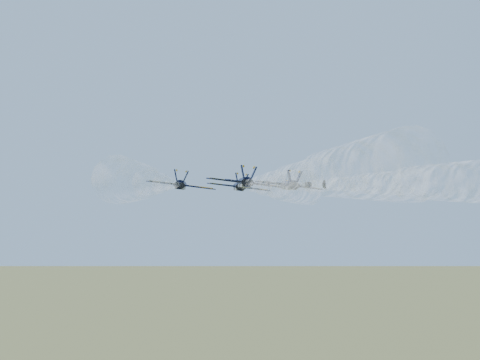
% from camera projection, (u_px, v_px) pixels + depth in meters
% --- Properties ---
extents(jet_lead, '(12.92, 17.52, 3.82)m').
position_uv_depth(jet_lead, '(239.00, 187.00, 127.16)').
color(jet_lead, black).
extents(jet_left, '(12.92, 17.52, 3.82)m').
position_uv_depth(jet_left, '(181.00, 185.00, 116.71)').
color(jet_left, black).
extents(jet_right, '(12.92, 17.52, 3.82)m').
position_uv_depth(jet_right, '(288.00, 185.00, 118.07)').
color(jet_right, black).
extents(jet_slot, '(12.92, 17.52, 3.82)m').
position_uv_depth(jet_slot, '(244.00, 183.00, 105.52)').
color(jet_slot, black).
extents(smoke_trail_lead, '(24.01, 75.64, 2.95)m').
position_uv_depth(smoke_trail_lead, '(270.00, 168.00, 66.88)').
color(smoke_trail_lead, white).
extents(smoke_trail_left, '(24.01, 75.64, 2.95)m').
position_uv_depth(smoke_trail_left, '(157.00, 161.00, 56.43)').
color(smoke_trail_left, white).
extents(smoke_trail_right, '(24.01, 75.64, 2.95)m').
position_uv_depth(smoke_trail_right, '(377.00, 162.00, 57.79)').
color(smoke_trail_right, white).
extents(smoke_trail_slot, '(24.01, 75.64, 2.95)m').
position_uv_depth(smoke_trail_slot, '(299.00, 149.00, 45.23)').
color(smoke_trail_slot, white).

